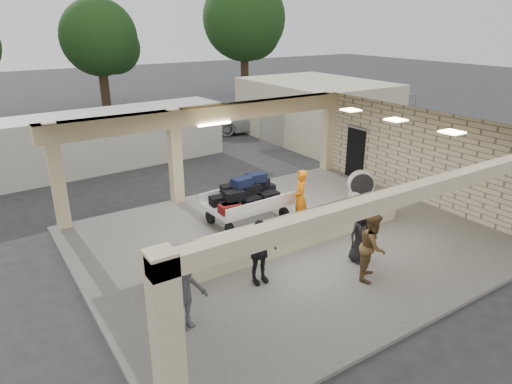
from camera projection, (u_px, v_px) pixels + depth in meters
ground at (287, 243)px, 14.02m from camera, size 120.00×120.00×0.00m
pavilion at (281, 194)px, 14.17m from camera, size 12.01×10.00×3.55m
baggage_counter at (298, 231)px, 13.42m from camera, size 8.20×0.58×0.98m
luggage_cart at (246, 197)px, 14.95m from camera, size 2.78×1.80×1.58m
drum_fan at (361, 184)px, 17.04m from camera, size 0.99×0.79×1.08m
baggage_handler at (300, 198)px, 14.70m from camera, size 0.68×0.78×1.88m
passenger_a at (373, 246)px, 11.66m from camera, size 0.94×0.82×1.80m
passenger_b at (259, 252)px, 11.45m from camera, size 1.05×0.48×1.73m
passenger_c at (185, 293)px, 9.67m from camera, size 1.21×0.66×1.77m
passenger_d at (361, 234)px, 12.50m from camera, size 0.82×0.40×1.61m
car_white_a at (253, 119)px, 27.87m from camera, size 5.58×3.87×1.45m
car_white_b at (323, 111)px, 30.42m from camera, size 4.67×2.06×1.44m
car_dark at (226, 119)px, 27.98m from camera, size 4.56×2.68×1.44m
container_white at (98, 140)px, 20.68m from camera, size 12.00×3.13×2.57m
fence at (347, 119)px, 26.32m from camera, size 12.06×0.06×2.03m
tree_mid at (103, 41)px, 33.93m from camera, size 6.00×5.60×8.00m
tree_right at (246, 22)px, 38.84m from camera, size 7.20×7.00×10.00m
adjacent_building at (316, 109)px, 26.14m from camera, size 6.00×8.00×3.20m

